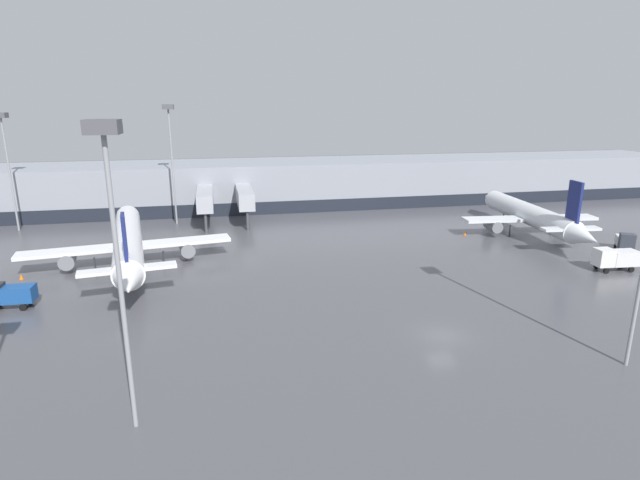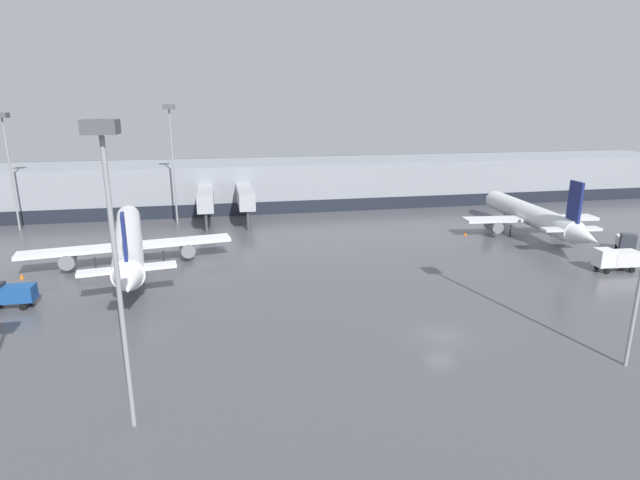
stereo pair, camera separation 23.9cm
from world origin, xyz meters
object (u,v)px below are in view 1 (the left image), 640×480
parked_jet_1 (128,242)px  apron_light_mast_4 (4,139)px  parked_jet_0 (530,215)px  apron_light_mast_3 (170,132)px  traffic_cone_0 (465,233)px  service_truck_1 (615,258)px  service_truck_0 (8,294)px  apron_light_mast_0 (110,195)px  traffic_cone_1 (21,277)px  service_truck_2 (625,241)px

parked_jet_1 → apron_light_mast_4: bearing=33.4°
parked_jet_0 → apron_light_mast_3: size_ratio=1.66×
parked_jet_1 → parked_jet_0: bearing=-95.5°
traffic_cone_0 → apron_light_mast_4: size_ratio=0.04×
service_truck_1 → apron_light_mast_4: (-79.92, 37.67, 13.10)m
service_truck_0 → apron_light_mast_3: apron_light_mast_3 is taller
parked_jet_0 → apron_light_mast_4: size_ratio=1.76×
parked_jet_0 → parked_jet_1: bearing=98.7°
service_truck_1 → apron_light_mast_4: size_ratio=0.29×
parked_jet_0 → traffic_cone_0: (-9.92, 1.95, -2.86)m
service_truck_0 → apron_light_mast_0: (15.18, -22.76, 13.53)m
traffic_cone_0 → apron_light_mast_0: 61.40m
service_truck_1 → traffic_cone_1: (-71.01, 11.68, -1.35)m
service_truck_1 → traffic_cone_0: (-9.78, 19.83, -1.31)m
service_truck_0 → apron_light_mast_4: 39.30m
parked_jet_0 → traffic_cone_1: bearing=100.6°
service_truck_0 → apron_light_mast_0: 30.52m
parked_jet_1 → apron_light_mast_0: size_ratio=2.01×
traffic_cone_1 → apron_light_mast_3: size_ratio=0.03×
parked_jet_0 → apron_light_mast_3: (-55.00, 19.48, 12.38)m
service_truck_2 → apron_light_mast_3: (-62.55, 30.56, 14.08)m
service_truck_0 → apron_light_mast_3: (14.07, 35.01, 14.06)m
parked_jet_1 → traffic_cone_0: (49.41, 5.17, -2.76)m
parked_jet_0 → apron_light_mast_4: 83.28m
apron_light_mast_3 → service_truck_0: bearing=-111.9°
service_truck_0 → apron_light_mast_3: 40.27m
traffic_cone_0 → apron_light_mast_4: (-70.14, 17.85, 14.41)m
parked_jet_0 → apron_light_mast_4: (-80.06, 19.80, 11.54)m
parked_jet_0 → service_truck_0: parked_jet_0 is taller
service_truck_2 → service_truck_0: bearing=-53.8°
parked_jet_0 → service_truck_0: (-69.07, -15.54, -1.68)m
traffic_cone_0 → service_truck_1: bearing=-63.8°
traffic_cone_0 → apron_light_mast_0: apron_light_mast_0 is taller
traffic_cone_0 → traffic_cone_1: size_ratio=1.11×
service_truck_1 → apron_light_mast_4: bearing=-21.2°
apron_light_mast_3 → apron_light_mast_4: (-25.06, 0.32, -0.84)m
service_truck_2 → apron_light_mast_4: bearing=-76.5°
service_truck_0 → traffic_cone_0: service_truck_0 is taller
service_truck_0 → parked_jet_0: bearing=-165.7°
service_truck_1 → traffic_cone_1: size_ratio=8.91×
parked_jet_0 → apron_light_mast_0: size_ratio=1.72×
apron_light_mast_4 → apron_light_mast_3: bearing=-0.7°
traffic_cone_0 → apron_light_mast_0: (-43.96, -40.25, 14.71)m
traffic_cone_1 → apron_light_mast_4: (-8.91, 26.00, 14.44)m
parked_jet_1 → apron_light_mast_0: apron_light_mast_0 is taller
parked_jet_0 → service_truck_0: 70.81m
apron_light_mast_0 → apron_light_mast_3: (-1.11, 57.78, 0.53)m
traffic_cone_0 → apron_light_mast_0: bearing=-137.5°
parked_jet_0 → apron_light_mast_3: apron_light_mast_3 is taller
service_truck_0 → parked_jet_1: bearing=-126.7°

